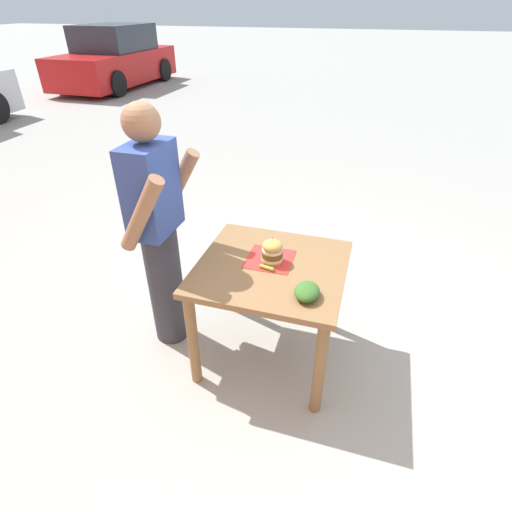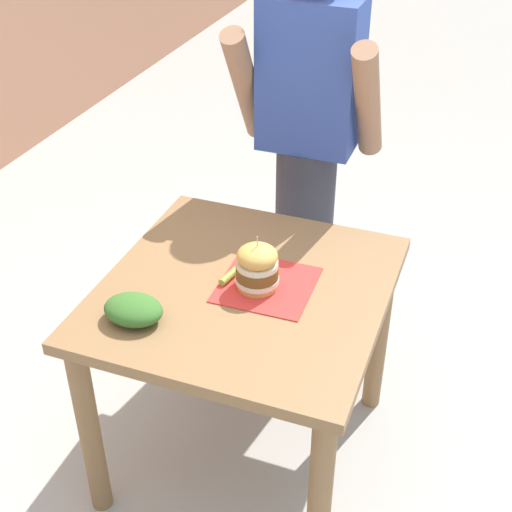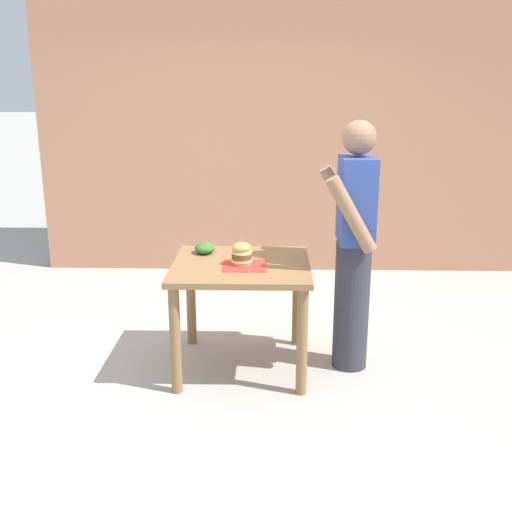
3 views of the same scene
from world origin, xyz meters
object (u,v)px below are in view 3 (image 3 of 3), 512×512
object	(u,v)px
diner_across_table	(354,244)
sandwich	(242,253)
side_salad	(205,248)
patio_table	(241,282)
pickle_spear	(244,258)

from	to	relation	value
diner_across_table	sandwich	bearing A→B (deg)	-84.66
sandwich	diner_across_table	size ratio (longest dim) A/B	0.11
sandwich	side_salad	distance (m)	0.40
side_salad	diner_across_table	xyz separation A→B (m)	(0.21, 1.02, 0.09)
sandwich	patio_table	bearing A→B (deg)	-170.53
patio_table	pickle_spear	world-z (taller)	pickle_spear
sandwich	pickle_spear	size ratio (longest dim) A/B	1.99
pickle_spear	side_salad	world-z (taller)	side_salad
patio_table	diner_across_table	size ratio (longest dim) A/B	0.54
patio_table	diner_across_table	distance (m)	0.80
patio_table	diner_across_table	xyz separation A→B (m)	(-0.03, 0.75, 0.27)
patio_table	sandwich	distance (m)	0.22
pickle_spear	diner_across_table	distance (m)	0.74
patio_table	side_salad	size ratio (longest dim) A/B	5.08
sandwich	diner_across_table	bearing A→B (deg)	95.34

